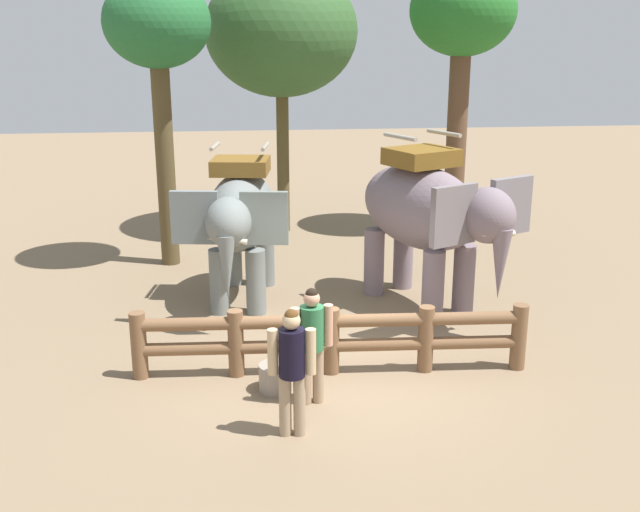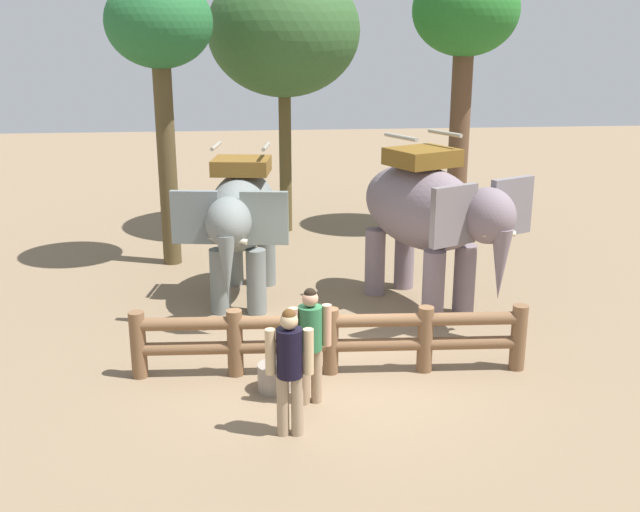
{
  "view_description": "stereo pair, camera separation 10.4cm",
  "coord_description": "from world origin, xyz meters",
  "px_view_note": "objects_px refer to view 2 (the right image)",
  "views": [
    {
      "loc": [
        -1.33,
        -10.51,
        5.04
      ],
      "look_at": [
        0.0,
        1.6,
        1.4
      ],
      "focal_mm": 42.05,
      "sensor_mm": 36.0,
      "label": 1
    },
    {
      "loc": [
        -1.22,
        -10.52,
        5.04
      ],
      "look_at": [
        0.0,
        1.6,
        1.4
      ],
      "focal_mm": 42.05,
      "sensor_mm": 36.0,
      "label": 2
    }
  ],
  "objects_px": {
    "elephant_near_left": "(241,217)",
    "elephant_center": "(429,213)",
    "feed_bucket": "(274,377)",
    "tourist_woman_in_black": "(290,363)",
    "tree_far_left": "(465,21)",
    "tourist_man_in_blue": "(310,338)",
    "log_fence": "(331,336)",
    "tree_back_center": "(284,32)",
    "tree_far_right": "(159,33)"
  },
  "relations": [
    {
      "from": "tourist_woman_in_black",
      "to": "tree_far_right",
      "type": "bearing_deg",
      "value": 105.57
    },
    {
      "from": "tourist_woman_in_black",
      "to": "tree_far_left",
      "type": "height_order",
      "value": "tree_far_left"
    },
    {
      "from": "log_fence",
      "to": "elephant_near_left",
      "type": "relative_size",
      "value": 1.68
    },
    {
      "from": "log_fence",
      "to": "tree_back_center",
      "type": "bearing_deg",
      "value": 91.18
    },
    {
      "from": "tree_far_left",
      "to": "tree_far_right",
      "type": "bearing_deg",
      "value": -163.37
    },
    {
      "from": "elephant_near_left",
      "to": "elephant_center",
      "type": "height_order",
      "value": "elephant_center"
    },
    {
      "from": "tree_far_right",
      "to": "feed_bucket",
      "type": "bearing_deg",
      "value": -72.82
    },
    {
      "from": "tourist_man_in_blue",
      "to": "feed_bucket",
      "type": "relative_size",
      "value": 3.51
    },
    {
      "from": "log_fence",
      "to": "elephant_center",
      "type": "height_order",
      "value": "elephant_center"
    },
    {
      "from": "tourist_woman_in_black",
      "to": "tree_far_right",
      "type": "relative_size",
      "value": 0.28
    },
    {
      "from": "feed_bucket",
      "to": "tree_far_left",
      "type": "bearing_deg",
      "value": 59.59
    },
    {
      "from": "log_fence",
      "to": "feed_bucket",
      "type": "relative_size",
      "value": 12.39
    },
    {
      "from": "elephant_near_left",
      "to": "tourist_woman_in_black",
      "type": "height_order",
      "value": "elephant_near_left"
    },
    {
      "from": "elephant_center",
      "to": "tourist_woman_in_black",
      "type": "bearing_deg",
      "value": -122.67
    },
    {
      "from": "tourist_woman_in_black",
      "to": "feed_bucket",
      "type": "xyz_separation_m",
      "value": [
        -0.16,
        1.28,
        -0.8
      ]
    },
    {
      "from": "elephant_center",
      "to": "tourist_woman_in_black",
      "type": "distance_m",
      "value": 5.36
    },
    {
      "from": "feed_bucket",
      "to": "tourist_man_in_blue",
      "type": "bearing_deg",
      "value": -41.18
    },
    {
      "from": "log_fence",
      "to": "tourist_woman_in_black",
      "type": "distance_m",
      "value": 1.97
    },
    {
      "from": "log_fence",
      "to": "elephant_near_left",
      "type": "xyz_separation_m",
      "value": [
        -1.32,
        3.33,
        1.11
      ]
    },
    {
      "from": "tree_far_left",
      "to": "tree_far_right",
      "type": "xyz_separation_m",
      "value": [
        -7.17,
        -2.14,
        -0.28
      ]
    },
    {
      "from": "tourist_man_in_blue",
      "to": "feed_bucket",
      "type": "xyz_separation_m",
      "value": [
        -0.49,
        0.43,
        -0.79
      ]
    },
    {
      "from": "tourist_man_in_blue",
      "to": "tree_far_left",
      "type": "bearing_deg",
      "value": 63.19
    },
    {
      "from": "tourist_man_in_blue",
      "to": "tree_far_left",
      "type": "relative_size",
      "value": 0.26
    },
    {
      "from": "tree_far_right",
      "to": "feed_bucket",
      "type": "xyz_separation_m",
      "value": [
        2.04,
        -6.59,
        -4.83
      ]
    },
    {
      "from": "elephant_near_left",
      "to": "tourist_woman_in_black",
      "type": "xyz_separation_m",
      "value": [
        0.59,
        -5.12,
        -0.7
      ]
    },
    {
      "from": "elephant_near_left",
      "to": "tree_back_center",
      "type": "distance_m",
      "value": 6.47
    },
    {
      "from": "elephant_near_left",
      "to": "tree_back_center",
      "type": "height_order",
      "value": "tree_back_center"
    },
    {
      "from": "elephant_near_left",
      "to": "feed_bucket",
      "type": "xyz_separation_m",
      "value": [
        0.44,
        -3.84,
        -1.5
      ]
    },
    {
      "from": "elephant_center",
      "to": "tree_far_right",
      "type": "bearing_deg",
      "value": 145.94
    },
    {
      "from": "tree_back_center",
      "to": "tree_far_right",
      "type": "relative_size",
      "value": 1.08
    },
    {
      "from": "tree_far_left",
      "to": "log_fence",
      "type": "bearing_deg",
      "value": -117.25
    },
    {
      "from": "elephant_near_left",
      "to": "feed_bucket",
      "type": "distance_m",
      "value": 4.14
    },
    {
      "from": "log_fence",
      "to": "elephant_near_left",
      "type": "bearing_deg",
      "value": 111.68
    },
    {
      "from": "tourist_woman_in_black",
      "to": "tree_far_left",
      "type": "relative_size",
      "value": 0.26
    },
    {
      "from": "elephant_near_left",
      "to": "tree_far_right",
      "type": "xyz_separation_m",
      "value": [
        -1.6,
        2.76,
        3.33
      ]
    },
    {
      "from": "elephant_center",
      "to": "tree_back_center",
      "type": "bearing_deg",
      "value": 110.79
    },
    {
      "from": "log_fence",
      "to": "tourist_man_in_blue",
      "type": "distance_m",
      "value": 1.09
    },
    {
      "from": "elephant_near_left",
      "to": "tree_back_center",
      "type": "relative_size",
      "value": 0.54
    },
    {
      "from": "log_fence",
      "to": "elephant_center",
      "type": "xyz_separation_m",
      "value": [
        2.13,
        2.67,
        1.25
      ]
    },
    {
      "from": "feed_bucket",
      "to": "tourist_woman_in_black",
      "type": "bearing_deg",
      "value": -83.06
    },
    {
      "from": "tree_back_center",
      "to": "feed_bucket",
      "type": "xyz_separation_m",
      "value": [
        -0.71,
        -9.25,
        -4.84
      ]
    },
    {
      "from": "tree_far_left",
      "to": "tree_back_center",
      "type": "distance_m",
      "value": 4.46
    },
    {
      "from": "tree_far_left",
      "to": "feed_bucket",
      "type": "relative_size",
      "value": 13.68
    },
    {
      "from": "elephant_center",
      "to": "tree_far_left",
      "type": "height_order",
      "value": "tree_far_left"
    },
    {
      "from": "tourist_man_in_blue",
      "to": "tree_far_left",
      "type": "distance_m",
      "value": 11.15
    },
    {
      "from": "feed_bucket",
      "to": "elephant_near_left",
      "type": "bearing_deg",
      "value": 96.5
    },
    {
      "from": "tourist_man_in_blue",
      "to": "tree_far_right",
      "type": "distance_m",
      "value": 8.49
    },
    {
      "from": "elephant_center",
      "to": "tourist_man_in_blue",
      "type": "distance_m",
      "value": 4.49
    },
    {
      "from": "tourist_woman_in_black",
      "to": "tree_far_left",
      "type": "distance_m",
      "value": 11.98
    },
    {
      "from": "log_fence",
      "to": "tree_far_right",
      "type": "xyz_separation_m",
      "value": [
        -2.93,
        6.09,
        4.44
      ]
    }
  ]
}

